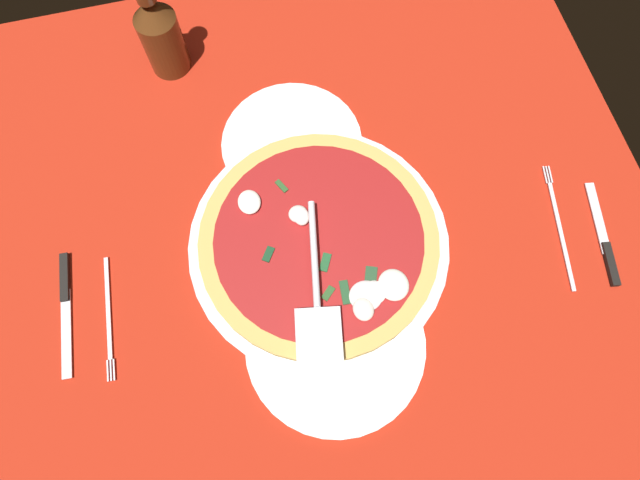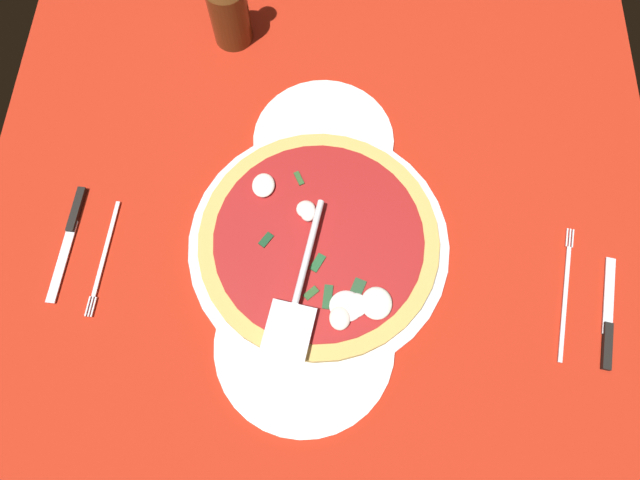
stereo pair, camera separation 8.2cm
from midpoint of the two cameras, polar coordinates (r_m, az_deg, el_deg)
name	(u,v)px [view 1 (the left image)]	position (r cm, az deg, el deg)	size (l,w,h in cm)	color
ground_plane	(316,238)	(85.41, -3.11, -0.12)	(107.11, 107.11, 0.80)	#AF2211
checker_pattern	(316,237)	(84.99, -3.12, -0.02)	(107.11, 107.11, 0.10)	silver
pizza_pan	(320,244)	(83.85, -2.78, -0.76)	(39.67, 39.67, 1.25)	silver
dinner_plate_left	(292,143)	(91.70, -5.50, 9.64)	(23.05, 23.05, 1.00)	white
dinner_plate_right	(335,344)	(80.06, -1.36, -11.19)	(25.87, 25.87, 1.00)	white
pizza	(321,241)	(82.29, -2.72, -0.54)	(36.21, 36.21, 3.17)	tan
pizza_server	(316,291)	(77.40, -3.42, -5.76)	(23.92, 8.04, 1.00)	silver
place_setting_near	(87,310)	(89.73, -25.48, -6.98)	(20.86, 14.84, 1.40)	white
place_setting_far	(582,236)	(91.98, 23.26, 0.08)	(22.33, 17.00, 1.40)	white
beer_bottle	(159,31)	(98.65, -18.79, 19.55)	(6.79, 6.79, 21.85)	#552E13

